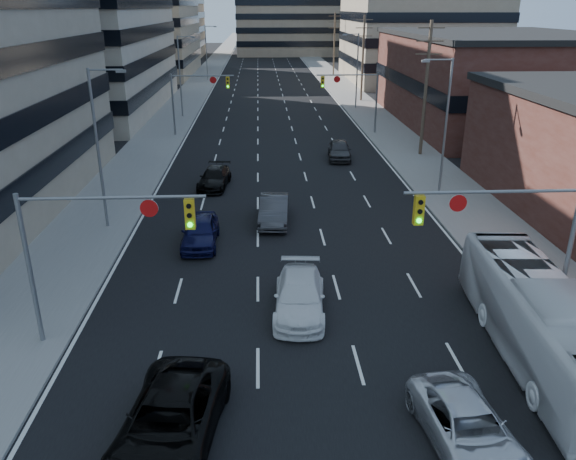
% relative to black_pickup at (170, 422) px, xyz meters
% --- Properties ---
extents(road_surface, '(18.00, 300.00, 0.02)m').
position_rel_black_pickup_xyz_m(road_surface, '(4.33, 127.61, -0.79)').
color(road_surface, black).
rests_on(road_surface, ground).
extents(sidewalk_left, '(5.00, 300.00, 0.15)m').
position_rel_black_pickup_xyz_m(sidewalk_left, '(-7.17, 127.61, -0.73)').
color(sidewalk_left, slate).
rests_on(sidewalk_left, ground).
extents(sidewalk_right, '(5.00, 300.00, 0.15)m').
position_rel_black_pickup_xyz_m(sidewalk_right, '(15.83, 127.61, -0.73)').
color(sidewalk_right, slate).
rests_on(sidewalk_right, ground).
extents(office_left_far, '(20.00, 30.00, 16.00)m').
position_rel_black_pickup_xyz_m(office_left_far, '(-19.67, 97.61, 7.20)').
color(office_left_far, gray).
rests_on(office_left_far, ground).
extents(storefront_right_mid, '(20.00, 30.00, 9.00)m').
position_rel_black_pickup_xyz_m(storefront_right_mid, '(28.33, 47.61, 3.70)').
color(storefront_right_mid, '#472119').
rests_on(storefront_right_mid, ground).
extents(office_right_far, '(22.00, 28.00, 14.00)m').
position_rel_black_pickup_xyz_m(office_right_far, '(29.33, 85.61, 6.20)').
color(office_right_far, gray).
rests_on(office_right_far, ground).
extents(bg_block_left, '(24.00, 24.00, 20.00)m').
position_rel_black_pickup_xyz_m(bg_block_left, '(-23.67, 137.61, 9.20)').
color(bg_block_left, '#ADA089').
rests_on(bg_block_left, ground).
extents(bg_block_right, '(22.00, 22.00, 12.00)m').
position_rel_black_pickup_xyz_m(bg_block_right, '(36.33, 127.61, 5.20)').
color(bg_block_right, gray).
rests_on(bg_block_right, ground).
extents(signal_near_left, '(6.59, 0.33, 6.00)m').
position_rel_black_pickup_xyz_m(signal_near_left, '(-3.13, 5.60, 3.52)').
color(signal_near_left, slate).
rests_on(signal_near_left, ground).
extents(signal_near_right, '(6.59, 0.33, 6.00)m').
position_rel_black_pickup_xyz_m(signal_near_right, '(11.78, 5.60, 3.52)').
color(signal_near_right, slate).
rests_on(signal_near_right, ground).
extents(signal_far_left, '(6.09, 0.33, 6.00)m').
position_rel_black_pickup_xyz_m(signal_far_left, '(-3.35, 42.60, 3.50)').
color(signal_far_left, slate).
rests_on(signal_far_left, ground).
extents(signal_far_right, '(6.09, 0.33, 6.00)m').
position_rel_black_pickup_xyz_m(signal_far_right, '(12.01, 42.60, 3.50)').
color(signal_far_right, slate).
rests_on(signal_far_right, ground).
extents(utility_pole_block, '(2.20, 0.28, 11.00)m').
position_rel_black_pickup_xyz_m(utility_pole_block, '(16.53, 33.61, 4.97)').
color(utility_pole_block, '#4C3D2D').
rests_on(utility_pole_block, ground).
extents(utility_pole_midblock, '(2.20, 0.28, 11.00)m').
position_rel_black_pickup_xyz_m(utility_pole_midblock, '(16.53, 63.61, 4.97)').
color(utility_pole_midblock, '#4C3D2D').
rests_on(utility_pole_midblock, ground).
extents(utility_pole_distant, '(2.20, 0.28, 11.00)m').
position_rel_black_pickup_xyz_m(utility_pole_distant, '(16.53, 93.61, 4.97)').
color(utility_pole_distant, '#4C3D2D').
rests_on(utility_pole_distant, ground).
extents(streetlight_left_near, '(2.03, 0.22, 9.00)m').
position_rel_black_pickup_xyz_m(streetlight_left_near, '(-6.01, 17.61, 4.25)').
color(streetlight_left_near, slate).
rests_on(streetlight_left_near, ground).
extents(streetlight_left_mid, '(2.03, 0.22, 9.00)m').
position_rel_black_pickup_xyz_m(streetlight_left_mid, '(-6.01, 52.61, 4.25)').
color(streetlight_left_mid, slate).
rests_on(streetlight_left_mid, ground).
extents(streetlight_left_far, '(2.03, 0.22, 9.00)m').
position_rel_black_pickup_xyz_m(streetlight_left_far, '(-6.01, 87.61, 4.25)').
color(streetlight_left_far, slate).
rests_on(streetlight_left_far, ground).
extents(streetlight_right_near, '(2.03, 0.22, 9.00)m').
position_rel_black_pickup_xyz_m(streetlight_right_near, '(14.67, 22.61, 4.25)').
color(streetlight_right_near, slate).
rests_on(streetlight_right_near, ground).
extents(streetlight_right_far, '(2.03, 0.22, 9.00)m').
position_rel_black_pickup_xyz_m(streetlight_right_far, '(14.67, 57.61, 4.25)').
color(streetlight_right_far, slate).
rests_on(streetlight_right_far, ground).
extents(black_pickup, '(3.44, 6.10, 1.61)m').
position_rel_black_pickup_xyz_m(black_pickup, '(0.00, 0.00, 0.00)').
color(black_pickup, black).
rests_on(black_pickup, ground).
extents(white_van, '(2.49, 5.25, 1.48)m').
position_rel_black_pickup_xyz_m(white_van, '(4.28, 7.50, -0.06)').
color(white_van, silver).
rests_on(white_van, ground).
extents(silver_suv, '(2.74, 5.07, 1.35)m').
position_rel_black_pickup_xyz_m(silver_suv, '(8.59, -0.55, -0.13)').
color(silver_suv, silver).
rests_on(silver_suv, ground).
extents(transit_bus, '(3.24, 11.17, 3.07)m').
position_rel_black_pickup_xyz_m(transit_bus, '(12.66, 3.82, 0.73)').
color(transit_bus, silver).
rests_on(transit_bus, ground).
extents(sedan_blue, '(1.85, 4.59, 1.56)m').
position_rel_black_pickup_xyz_m(sedan_blue, '(-0.54, 14.93, -0.02)').
color(sedan_blue, '#0D0E35').
rests_on(sedan_blue, ground).
extents(sedan_grey_center, '(1.97, 4.85, 1.56)m').
position_rel_black_pickup_xyz_m(sedan_grey_center, '(3.50, 18.11, -0.02)').
color(sedan_grey_center, '#373739').
rests_on(sedan_grey_center, ground).
extents(sedan_black_far, '(2.42, 4.87, 1.36)m').
position_rel_black_pickup_xyz_m(sedan_black_far, '(-0.53, 25.33, -0.13)').
color(sedan_black_far, black).
rests_on(sedan_black_far, ground).
extents(sedan_grey_right, '(2.25, 4.72, 1.56)m').
position_rel_black_pickup_xyz_m(sedan_grey_right, '(9.39, 32.78, -0.02)').
color(sedan_grey_right, '#303033').
rests_on(sedan_grey_right, ground).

